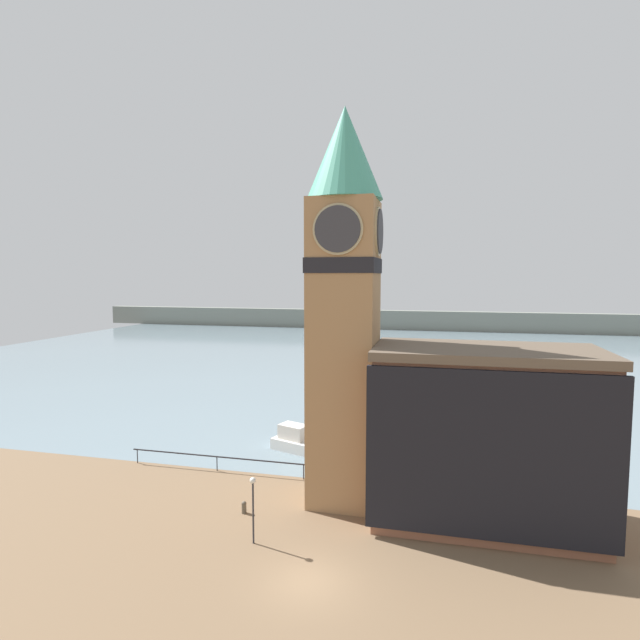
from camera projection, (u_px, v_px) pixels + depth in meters
ground_plane at (309, 581)px, 23.12m from camera, size 160.00×160.00×0.00m
water at (406, 352)px, 92.37m from camera, size 160.00×120.00×0.00m
far_shoreline at (416, 320)px, 130.91m from camera, size 180.00×3.00×5.00m
pier_railing at (217, 458)px, 36.18m from camera, size 13.65×0.08×1.09m
clock_tower at (344, 297)px, 30.43m from camera, size 4.59×4.59×24.18m
pier_building at (484, 435)px, 28.39m from camera, size 12.65×6.80×10.11m
boat_near at (300, 442)px, 40.33m from camera, size 5.49×3.66×2.05m
mooring_bollard_near at (244, 507)px, 29.76m from camera, size 0.30×0.30×0.74m
lamp_post at (253, 497)px, 26.20m from camera, size 0.32×0.32×3.61m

